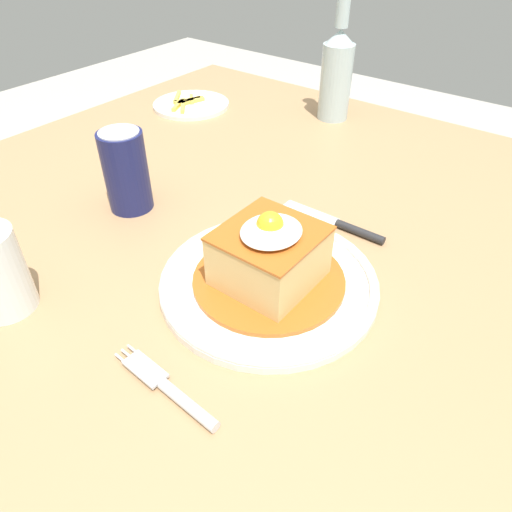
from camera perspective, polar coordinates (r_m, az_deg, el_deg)
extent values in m
plane|color=#B7B2A8|center=(1.26, -4.81, -26.11)|extent=(6.00, 6.00, 0.00)
cube|color=#A87F56|center=(0.69, -7.90, 0.69)|extent=(1.28, 1.05, 0.04)
cylinder|color=#A87F56|center=(1.48, -4.14, 6.22)|extent=(0.07, 0.07, 0.70)
cylinder|color=white|center=(0.59, 1.54, -3.40)|extent=(0.27, 0.27, 0.01)
torus|color=white|center=(0.59, 1.55, -2.86)|extent=(0.27, 0.27, 0.01)
cylinder|color=#B75B1E|center=(0.58, 1.55, -2.82)|extent=(0.19, 0.19, 0.01)
cube|color=#DBB770|center=(0.56, 1.62, -0.07)|extent=(0.11, 0.11, 0.07)
cube|color=#B75B1E|center=(0.54, 1.68, 2.76)|extent=(0.11, 0.11, 0.00)
ellipsoid|color=white|center=(0.53, 1.86, 3.02)|extent=(0.08, 0.07, 0.01)
sphere|color=yellow|center=(0.53, 1.70, 3.77)|extent=(0.03, 0.03, 0.03)
cylinder|color=silver|center=(0.48, -8.20, -17.32)|extent=(0.02, 0.08, 0.01)
cube|color=silver|center=(0.51, -13.23, -13.13)|extent=(0.02, 0.05, 0.00)
cylinder|color=silver|center=(0.53, -14.26, -11.17)|extent=(0.00, 0.03, 0.00)
cylinder|color=silver|center=(0.53, -14.96, -11.64)|extent=(0.00, 0.03, 0.00)
cylinder|color=silver|center=(0.52, -15.66, -12.11)|extent=(0.00, 0.03, 0.00)
cylinder|color=#262628|center=(0.69, 12.41, 2.86)|extent=(0.01, 0.08, 0.01)
cube|color=silver|center=(0.72, 6.61, 5.21)|extent=(0.02, 0.09, 0.00)
cylinder|color=#191E51|center=(0.74, -15.41, 9.79)|extent=(0.07, 0.07, 0.12)
cylinder|color=silver|center=(0.71, -16.25, 14.16)|extent=(0.06, 0.06, 0.00)
cylinder|color=#ADC6CC|center=(1.05, 9.58, 19.93)|extent=(0.06, 0.06, 0.15)
cone|color=#ADC6CC|center=(1.03, 10.13, 24.53)|extent=(0.06, 0.06, 0.03)
cylinder|color=#ADC6CC|center=(1.01, 10.53, 27.70)|extent=(0.03, 0.03, 0.08)
cylinder|color=silver|center=(0.62, -28.33, -3.41)|extent=(0.06, 0.06, 0.06)
cylinder|color=white|center=(1.13, -7.83, 17.62)|extent=(0.17, 0.17, 0.01)
cube|color=#EAC64C|center=(1.13, -8.03, 18.06)|extent=(0.07, 0.03, 0.01)
cube|color=#EAC64C|center=(1.12, -7.84, 17.97)|extent=(0.06, 0.03, 0.01)
cube|color=#EAC64C|center=(1.13, -8.29, 18.05)|extent=(0.06, 0.04, 0.01)
cube|color=#EAC64C|center=(1.09, -8.81, 17.33)|extent=(0.05, 0.05, 0.01)
cube|color=#EAC64C|center=(1.11, -9.34, 17.54)|extent=(0.06, 0.03, 0.01)
cube|color=#EAC64C|center=(1.15, -9.48, 18.37)|extent=(0.06, 0.05, 0.01)
cube|color=#EAC64C|center=(1.14, -7.77, 18.24)|extent=(0.04, 0.04, 0.01)
cube|color=#EAC64C|center=(1.13, -7.88, 18.03)|extent=(0.06, 0.01, 0.01)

